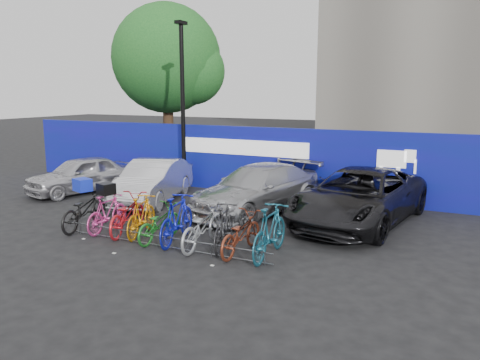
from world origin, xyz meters
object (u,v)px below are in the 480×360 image
Objects in this scene: car_0 at (81,175)px; bike_5 at (177,219)px; bike_8 at (241,233)px; bike_3 at (141,216)px; bike_7 at (224,227)px; bike_2 at (127,214)px; bike_rack at (163,241)px; bike_0 at (84,210)px; car_2 at (257,189)px; bike_6 at (202,226)px; lamppost at (183,102)px; bike_1 at (107,213)px; car_1 at (153,181)px; bike_9 at (270,231)px; car_3 at (359,197)px; tree at (171,61)px; bike_4 at (159,223)px.

car_0 is 7.17m from bike_5.
car_0 reaches higher than bike_8.
bike_7 reaches higher than bike_3.
bike_rack is at bearing 145.73° from bike_2.
car_0 is 4.85m from bike_0.
car_2 is at bearing -134.88° from bike_2.
bike_0 reaches higher than bike_2.
bike_7 is 0.53m from bike_8.
bike_2 is 2.34m from bike_6.
bike_rack is 1.48m from bike_7.
lamppost is 6.25m from bike_1.
bike_1 is at bearing -11.99° from bike_7.
car_1 is at bearing -96.11° from bike_0.
lamppost is 3.08× the size of bike_9.
bike_8 is at bearing -107.46° from car_3.
car_3 is 3.04× the size of bike_8.
car_3 reaches higher than bike_0.
bike_3 is at bearing -2.40° from bike_9.
car_1 reaches higher than bike_0.
car_2 is 3.82m from bike_8.
car_2 is 3.56m from bike_7.
bike_3 is (5.71, -10.07, -4.55)m from tree.
car_1 is at bearing -49.88° from bike_7.
bike_3 reaches higher than bike_8.
car_2 is 2.88× the size of bike_4.
bike_7 is (-2.40, -3.56, -0.23)m from car_3.
bike_6 is (4.00, -5.53, -2.76)m from lamppost.
bike_8 is (2.22, 0.02, 0.02)m from bike_4.
tree reaches higher than bike_6.
tree reaches higher than bike_3.
car_0 is 6.79m from bike_4.
car_0 is 9.40m from bike_9.
bike_1 is at bearing -1.08° from bike_9.
bike_0 reaches higher than bike_1.
bike_9 is (0.70, 0.04, 0.13)m from bike_8.
car_1 is 2.50× the size of bike_4.
bike_6 is at bearing -54.11° from lamppost.
bike_2 is 0.97× the size of bike_9.
bike_5 is (2.91, 0.07, 0.07)m from bike_0.
bike_1 is (-5.81, -3.65, -0.26)m from car_3.
car_3 reaches higher than car_1.
car_0 is (-6.28, 3.85, 0.50)m from bike_rack.
bike_rack is 2.82× the size of bike_9.
tree reaches higher than car_0.
car_0 is at bearing -19.93° from bike_8.
bike_6 is 0.98× the size of bike_9.
car_2 is 3.63m from bike_6.
tree is 12.07m from bike_1.
tree is at bearing -75.58° from bike_2.
bike_rack is at bearing -65.09° from car_1.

